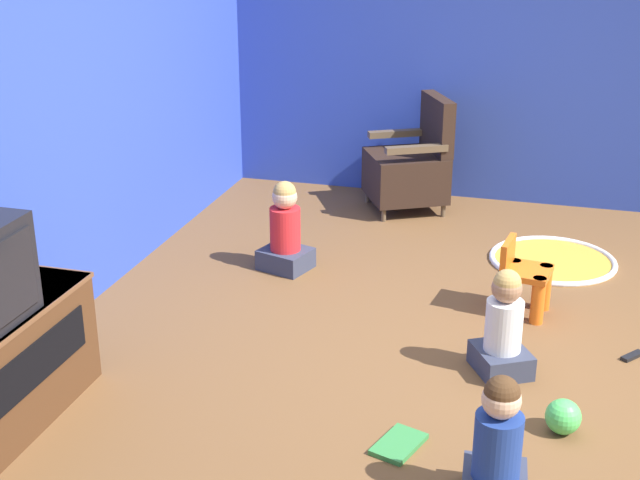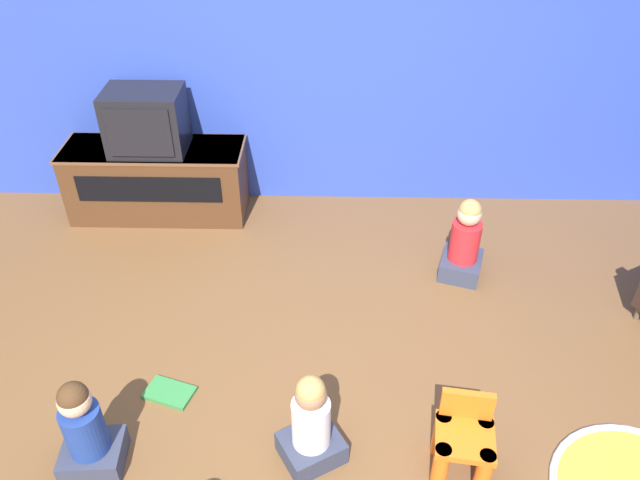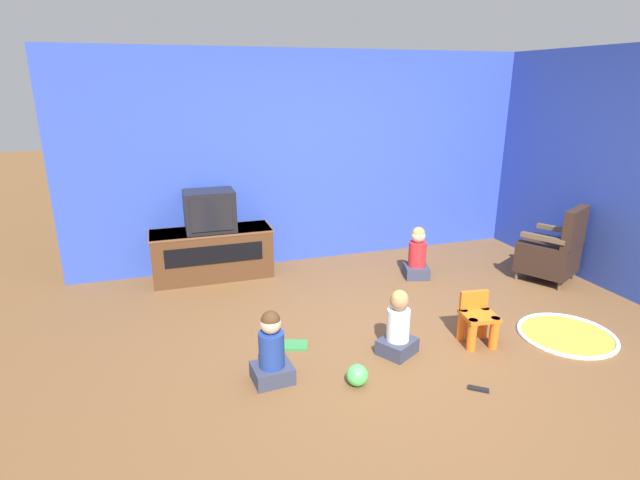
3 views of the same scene
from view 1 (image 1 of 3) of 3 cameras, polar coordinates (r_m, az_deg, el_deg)
name	(u,v)px [view 1 (image 1 of 3)]	position (r m, az deg, el deg)	size (l,w,h in m)	color
ground_plane	(476,357)	(4.89, 9.97, -7.37)	(30.00, 30.00, 0.00)	brown
wall_back	(45,100)	(5.10, -17.17, 8.56)	(5.79, 0.12, 2.55)	#2D47B2
wall_right	(566,42)	(7.10, 15.44, 12.13)	(0.12, 5.45, 2.55)	#2D47B2
black_armchair	(411,166)	(6.93, 5.83, 4.72)	(0.74, 0.75, 0.88)	brown
yellow_kid_chair	(523,281)	(5.35, 12.87, -2.59)	(0.32, 0.30, 0.45)	orange
play_mat	(553,260)	(6.20, 14.66, -1.26)	(0.85, 0.85, 0.04)	gold
child_watching_left	(497,449)	(3.72, 11.27, -13.01)	(0.32, 0.28, 0.58)	#33384C
child_watching_center	(503,328)	(4.66, 11.66, -5.56)	(0.38, 0.37, 0.57)	#33384C
child_watching_right	(285,231)	(5.81, -2.24, 0.55)	(0.35, 0.37, 0.60)	#33384C
toy_ball	(563,417)	(4.31, 15.30, -10.85)	(0.17, 0.17, 0.17)	#4CCC59
book	(399,444)	(4.12, 5.06, -12.89)	(0.30, 0.24, 0.02)	#337F3D
remote_control	(632,356)	(5.09, 19.36, -7.01)	(0.14, 0.13, 0.02)	black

